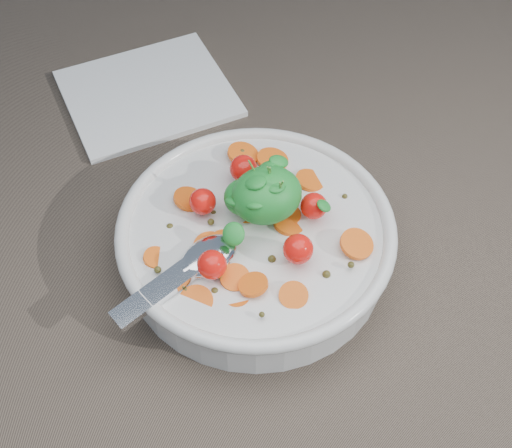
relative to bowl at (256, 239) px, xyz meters
name	(u,v)px	position (x,y,z in m)	size (l,w,h in m)	color
ground	(218,247)	(-0.03, 0.03, -0.03)	(6.00, 6.00, 0.00)	brown
bowl	(256,239)	(0.00, 0.00, 0.00)	(0.26, 0.24, 0.10)	silver
napkin	(148,93)	(-0.02, 0.24, -0.02)	(0.17, 0.15, 0.01)	white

